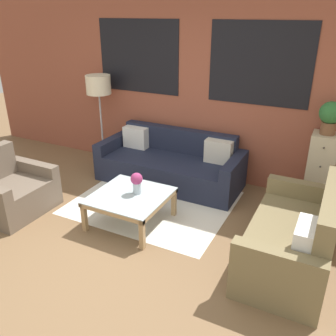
# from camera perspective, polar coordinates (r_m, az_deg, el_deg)

# --- Properties ---
(ground_plane) EXTENTS (16.00, 16.00, 0.00)m
(ground_plane) POSITION_cam_1_polar(r_m,az_deg,el_deg) (4.11, -10.06, -13.25)
(ground_plane) COLOR brown
(wall_back_brick) EXTENTS (8.40, 0.09, 2.80)m
(wall_back_brick) POSITION_cam_1_polar(r_m,az_deg,el_deg) (5.51, 4.29, 12.88)
(wall_back_brick) COLOR brown
(wall_back_brick) RESTS_ON ground_plane
(rug) EXTENTS (2.10, 1.73, 0.00)m
(rug) POSITION_cam_1_polar(r_m,az_deg,el_deg) (5.00, -2.40, -5.52)
(rug) COLOR silver
(rug) RESTS_ON ground_plane
(couch_dark) EXTENTS (2.20, 0.88, 0.78)m
(couch_dark) POSITION_cam_1_polar(r_m,az_deg,el_deg) (5.48, 0.42, 0.49)
(couch_dark) COLOR #1E2338
(couch_dark) RESTS_ON ground_plane
(settee_vintage) EXTENTS (0.80, 1.60, 0.92)m
(settee_vintage) POSITION_cam_1_polar(r_m,az_deg,el_deg) (3.94, 19.59, -10.68)
(settee_vintage) COLOR olive
(settee_vintage) RESTS_ON ground_plane
(armchair_corner) EXTENTS (0.80, 0.92, 0.84)m
(armchair_corner) POSITION_cam_1_polar(r_m,az_deg,el_deg) (5.12, -23.80, -3.47)
(armchair_corner) COLOR #6B5B4C
(armchair_corner) RESTS_ON ground_plane
(coffee_table) EXTENTS (0.88, 0.88, 0.40)m
(coffee_table) POSITION_cam_1_polar(r_m,az_deg,el_deg) (4.41, -6.08, -4.94)
(coffee_table) COLOR silver
(coffee_table) RESTS_ON ground_plane
(floor_lamp) EXTENTS (0.40, 0.40, 1.52)m
(floor_lamp) POSITION_cam_1_polar(r_m,az_deg,el_deg) (5.99, -11.07, 12.48)
(floor_lamp) COLOR #B2B2B7
(floor_lamp) RESTS_ON ground_plane
(drawer_cabinet) EXTENTS (0.34, 0.36, 1.02)m
(drawer_cabinet) POSITION_cam_1_polar(r_m,az_deg,el_deg) (5.13, 23.19, -0.41)
(drawer_cabinet) COLOR #C6B793
(drawer_cabinet) RESTS_ON ground_plane
(potted_plant) EXTENTS (0.28, 0.28, 0.42)m
(potted_plant) POSITION_cam_1_polar(r_m,az_deg,el_deg) (4.90, 24.60, 7.63)
(potted_plant) COLOR brown
(potted_plant) RESTS_ON drawer_cabinet
(flower_vase) EXTENTS (0.15, 0.15, 0.27)m
(flower_vase) POSITION_cam_1_polar(r_m,az_deg,el_deg) (4.34, -5.05, -2.19)
(flower_vase) COLOR #ADBCC6
(flower_vase) RESTS_ON coffee_table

